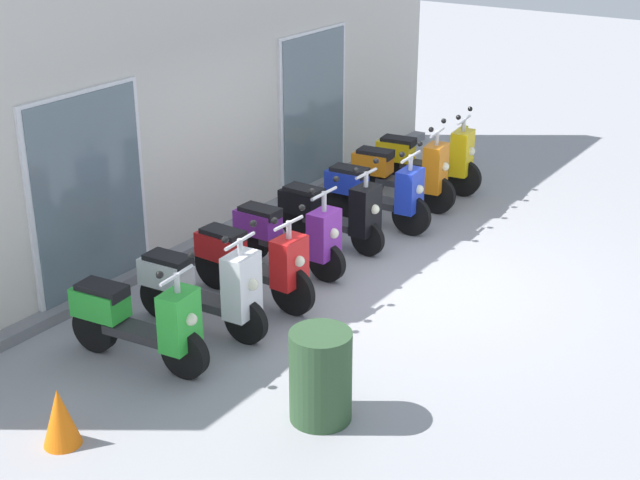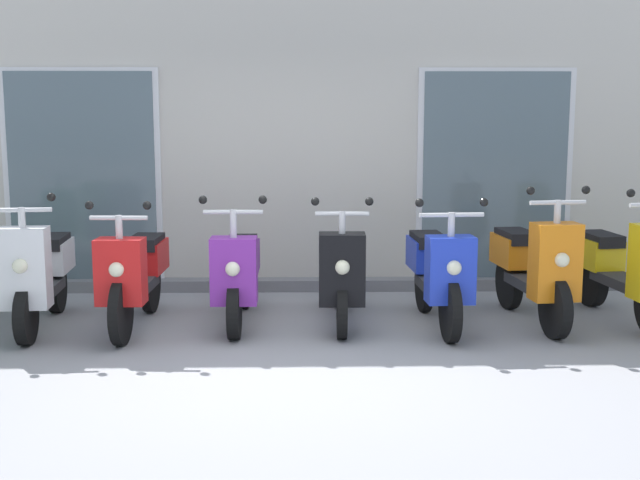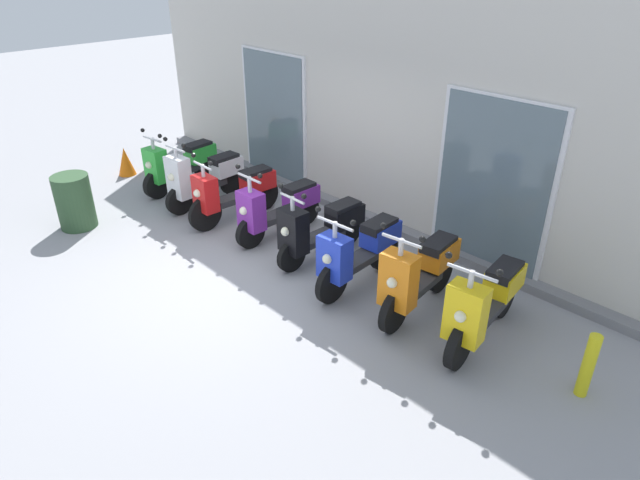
# 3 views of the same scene
# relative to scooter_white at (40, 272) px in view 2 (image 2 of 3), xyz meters

# --- Properties ---
(ground_plane) EXTENTS (40.00, 40.00, 0.00)m
(ground_plane) POSITION_rel_scooter_white_xyz_m (2.13, -1.02, -0.50)
(ground_plane) COLOR #939399
(storefront_facade) EXTENTS (10.62, 0.50, 3.84)m
(storefront_facade) POSITION_rel_scooter_white_xyz_m (2.13, 1.71, 1.36)
(storefront_facade) COLOR beige
(storefront_facade) RESTS_ON ground_plane
(scooter_white) EXTENTS (0.54, 1.56, 1.23)m
(scooter_white) POSITION_rel_scooter_white_xyz_m (0.00, 0.00, 0.00)
(scooter_white) COLOR black
(scooter_white) RESTS_ON ground_plane
(scooter_red) EXTENTS (0.53, 1.64, 1.16)m
(scooter_red) POSITION_rel_scooter_white_xyz_m (0.82, 0.01, -0.01)
(scooter_red) COLOR black
(scooter_red) RESTS_ON ground_plane
(scooter_purple) EXTENTS (0.56, 1.54, 1.19)m
(scooter_purple) POSITION_rel_scooter_white_xyz_m (1.70, 0.15, -0.04)
(scooter_purple) COLOR black
(scooter_purple) RESTS_ON ground_plane
(scooter_black) EXTENTS (0.51, 1.54, 1.18)m
(scooter_black) POSITION_rel_scooter_white_xyz_m (2.60, 0.14, -0.03)
(scooter_black) COLOR black
(scooter_black) RESTS_ON ground_plane
(scooter_blue) EXTENTS (0.60, 1.57, 1.18)m
(scooter_blue) POSITION_rel_scooter_white_xyz_m (3.43, 0.00, -0.00)
(scooter_blue) COLOR black
(scooter_blue) RESTS_ON ground_plane
(scooter_orange) EXTENTS (0.55, 1.58, 1.27)m
(scooter_orange) POSITION_rel_scooter_white_xyz_m (4.29, 0.08, 0.01)
(scooter_orange) COLOR black
(scooter_orange) RESTS_ON ground_plane
(scooter_yellow) EXTENTS (0.60, 1.67, 1.24)m
(scooter_yellow) POSITION_rel_scooter_white_xyz_m (5.12, 0.13, -0.01)
(scooter_yellow) COLOR black
(scooter_yellow) RESTS_ON ground_plane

